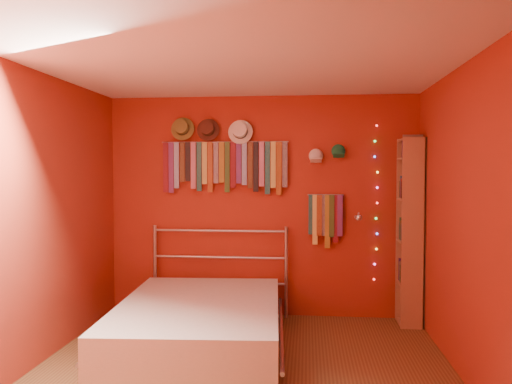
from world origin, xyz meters
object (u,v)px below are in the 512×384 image
(reading_lamp, at_px, (358,217))
(tie_rack, at_px, (225,164))
(bookshelf, at_px, (414,230))
(bed, at_px, (200,324))

(reading_lamp, bearing_deg, tie_rack, 172.80)
(tie_rack, bearing_deg, bookshelf, -4.29)
(tie_rack, distance_m, reading_lamp, 1.60)
(bookshelf, relative_size, bed, 0.92)
(reading_lamp, distance_m, bookshelf, 0.60)
(reading_lamp, xyz_separation_m, bed, (-1.53, -0.92, -0.92))
(reading_lamp, relative_size, bed, 0.15)
(reading_lamp, xyz_separation_m, bookshelf, (0.59, 0.03, -0.14))
(reading_lamp, height_order, bookshelf, bookshelf)
(tie_rack, relative_size, bookshelf, 0.72)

